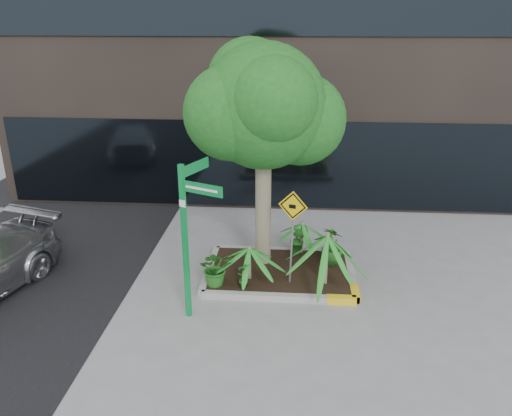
{
  "coord_description": "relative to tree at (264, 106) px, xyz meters",
  "views": [
    {
      "loc": [
        0.43,
        -9.74,
        5.48
      ],
      "look_at": [
        -0.33,
        0.2,
        1.66
      ],
      "focal_mm": 35.0,
      "sensor_mm": 36.0,
      "label": 1
    }
  ],
  "objects": [
    {
      "name": "cattle_sign",
      "position": [
        0.66,
        -0.91,
        -2.2
      ],
      "size": [
        0.6,
        0.23,
        2.05
      ],
      "rotation": [
        0.0,
        0.0,
        -0.34
      ],
      "color": "slate",
      "rests_on": "ground"
    },
    {
      "name": "tree",
      "position": [
        0.0,
        0.0,
        0.0
      ],
      "size": [
        3.41,
        3.03,
        5.12
      ],
      "color": "gray",
      "rests_on": "ground"
    },
    {
      "name": "street_sign_post",
      "position": [
        -1.24,
        -2.15,
        -1.83
      ],
      "size": [
        0.84,
        1.14,
        3.08
      ],
      "rotation": [
        0.0,
        0.0,
        -0.42
      ],
      "color": "#0D903E",
      "rests_on": "ground"
    },
    {
      "name": "planter",
      "position": [
        0.44,
        -0.44,
        -3.64
      ],
      "size": [
        3.35,
        2.36,
        0.15
      ],
      "color": "#9E9E99",
      "rests_on": "ground"
    },
    {
      "name": "palm_front",
      "position": [
        1.4,
        -0.95,
        -2.48
      ],
      "size": [
        1.33,
        1.33,
        1.48
      ],
      "color": "gray",
      "rests_on": "ground"
    },
    {
      "name": "ground",
      "position": [
        0.21,
        -0.71,
        -3.74
      ],
      "size": [
        80.0,
        80.0,
        0.0
      ],
      "primitive_type": "plane",
      "color": "gray",
      "rests_on": "ground"
    },
    {
      "name": "shrub_c",
      "position": [
        -0.32,
        -1.26,
        -3.29
      ],
      "size": [
        0.43,
        0.43,
        0.59
      ],
      "primitive_type": "imported",
      "rotation": [
        0.0,
        0.0,
        3.71
      ],
      "color": "#216B24",
      "rests_on": "planter"
    },
    {
      "name": "palm_left",
      "position": [
        -0.23,
        -0.86,
        -2.87
      ],
      "size": [
        0.87,
        0.87,
        0.97
      ],
      "color": "gray",
      "rests_on": "ground"
    },
    {
      "name": "palm_back",
      "position": [
        0.9,
        0.49,
        -2.83
      ],
      "size": [
        0.92,
        0.92,
        1.02
      ],
      "color": "gray",
      "rests_on": "ground"
    },
    {
      "name": "shrub_b",
      "position": [
        1.59,
        -0.01,
        -3.14
      ],
      "size": [
        0.7,
        0.7,
        0.9
      ],
      "primitive_type": "imported",
      "rotation": [
        0.0,
        0.0,
        2.53
      ],
      "color": "#215C1B",
      "rests_on": "planter"
    },
    {
      "name": "shrub_a",
      "position": [
        -0.92,
        -1.19,
        -3.19
      ],
      "size": [
        0.89,
        0.89,
        0.79
      ],
      "primitive_type": "imported",
      "rotation": [
        0.0,
        0.0,
        0.3
      ],
      "color": "#21631C",
      "rests_on": "planter"
    },
    {
      "name": "shrub_d",
      "position": [
        0.81,
        0.42,
        -3.22
      ],
      "size": [
        0.56,
        0.56,
        0.74
      ],
      "primitive_type": "imported",
      "rotation": [
        0.0,
        0.0,
        5.31
      ],
      "color": "#246B1F",
      "rests_on": "planter"
    }
  ]
}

